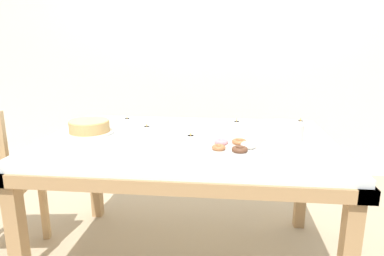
% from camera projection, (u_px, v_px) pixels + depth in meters
% --- Properties ---
extents(wall_back, '(8.00, 0.10, 2.60)m').
position_uv_depth(wall_back, '(207.00, 40.00, 3.27)').
color(wall_back, silver).
rests_on(wall_back, ground).
extents(dining_table, '(1.61, 1.07, 0.76)m').
position_uv_depth(dining_table, '(187.00, 153.00, 1.90)').
color(dining_table, silver).
rests_on(dining_table, ground).
extents(cake_chocolate_round, '(0.28, 0.28, 0.08)m').
position_uv_depth(cake_chocolate_round, '(89.00, 127.00, 1.97)').
color(cake_chocolate_round, silver).
rests_on(cake_chocolate_round, dining_table).
extents(pastry_platter, '(0.30, 0.30, 0.04)m').
position_uv_depth(pastry_platter, '(234.00, 148.00, 1.67)').
color(pastry_platter, silver).
rests_on(pastry_platter, dining_table).
extents(plate_stack, '(0.21, 0.21, 0.09)m').
position_uv_depth(plate_stack, '(284.00, 131.00, 1.84)').
color(plate_stack, silver).
rests_on(plate_stack, dining_table).
extents(tealight_centre, '(0.04, 0.04, 0.04)m').
position_uv_depth(tealight_centre, '(236.00, 122.00, 2.21)').
color(tealight_centre, silver).
rests_on(tealight_centre, dining_table).
extents(tealight_left_edge, '(0.04, 0.04, 0.04)m').
position_uv_depth(tealight_left_edge, '(147.00, 127.00, 2.08)').
color(tealight_left_edge, silver).
rests_on(tealight_left_edge, dining_table).
extents(tealight_right_edge, '(0.04, 0.04, 0.04)m').
position_uv_depth(tealight_right_edge, '(127.00, 119.00, 2.29)').
color(tealight_right_edge, silver).
rests_on(tealight_right_edge, dining_table).
extents(tealight_near_cakes, '(0.04, 0.04, 0.04)m').
position_uv_depth(tealight_near_cakes, '(300.00, 122.00, 2.23)').
color(tealight_near_cakes, silver).
rests_on(tealight_near_cakes, dining_table).
extents(tealight_near_front, '(0.04, 0.04, 0.04)m').
position_uv_depth(tealight_near_front, '(191.00, 137.00, 1.87)').
color(tealight_near_front, silver).
rests_on(tealight_near_front, dining_table).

